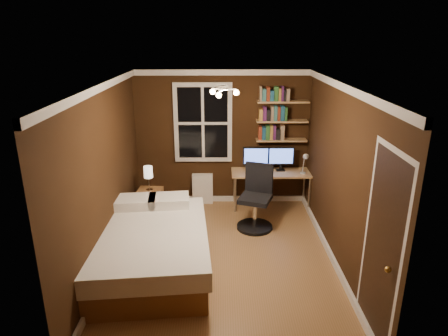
{
  "coord_description": "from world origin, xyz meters",
  "views": [
    {
      "loc": [
        -0.02,
        -5.08,
        3.11
      ],
      "look_at": [
        0.02,
        0.45,
        1.23
      ],
      "focal_mm": 32.0,
      "sensor_mm": 36.0,
      "label": 1
    }
  ],
  "objects_px": {
    "monitor_right": "(281,159)",
    "desk_lamp": "(305,163)",
    "radiator": "(203,189)",
    "desk": "(271,175)",
    "nightstand": "(150,204)",
    "bed": "(150,248)",
    "office_chair": "(256,204)",
    "bedside_lamp": "(149,178)",
    "monitor_left": "(256,159)"
  },
  "relations": [
    {
      "from": "monitor_left",
      "to": "office_chair",
      "type": "bearing_deg",
      "value": -93.87
    },
    {
      "from": "radiator",
      "to": "monitor_right",
      "type": "distance_m",
      "value": 1.59
    },
    {
      "from": "desk",
      "to": "monitor_right",
      "type": "height_order",
      "value": "monitor_right"
    },
    {
      "from": "nightstand",
      "to": "desk",
      "type": "distance_m",
      "value": 2.25
    },
    {
      "from": "bed",
      "to": "radiator",
      "type": "bearing_deg",
      "value": 68.94
    },
    {
      "from": "monitor_left",
      "to": "radiator",
      "type": "bearing_deg",
      "value": 173.5
    },
    {
      "from": "bed",
      "to": "monitor_right",
      "type": "height_order",
      "value": "monitor_right"
    },
    {
      "from": "monitor_left",
      "to": "office_chair",
      "type": "distance_m",
      "value": 1.03
    },
    {
      "from": "bed",
      "to": "office_chair",
      "type": "xyz_separation_m",
      "value": [
        1.56,
        1.23,
        0.11
      ]
    },
    {
      "from": "radiator",
      "to": "desk",
      "type": "xyz_separation_m",
      "value": [
        1.28,
        -0.19,
        0.34
      ]
    },
    {
      "from": "nightstand",
      "to": "monitor_left",
      "type": "distance_m",
      "value": 2.06
    },
    {
      "from": "desk",
      "to": "monitor_left",
      "type": "relative_size",
      "value": 3.03
    },
    {
      "from": "bed",
      "to": "desk_lamp",
      "type": "xyz_separation_m",
      "value": [
        2.46,
        1.87,
        0.6
      ]
    },
    {
      "from": "nightstand",
      "to": "desk_lamp",
      "type": "height_order",
      "value": "desk_lamp"
    },
    {
      "from": "bedside_lamp",
      "to": "monitor_left",
      "type": "bearing_deg",
      "value": 15.64
    },
    {
      "from": "bed",
      "to": "office_chair",
      "type": "distance_m",
      "value": 1.99
    },
    {
      "from": "nightstand",
      "to": "radiator",
      "type": "relative_size",
      "value": 0.9
    },
    {
      "from": "nightstand",
      "to": "office_chair",
      "type": "height_order",
      "value": "office_chair"
    },
    {
      "from": "monitor_right",
      "to": "monitor_left",
      "type": "bearing_deg",
      "value": 180.0
    },
    {
      "from": "office_chair",
      "to": "bed",
      "type": "bearing_deg",
      "value": -122.14
    },
    {
      "from": "bedside_lamp",
      "to": "radiator",
      "type": "height_order",
      "value": "bedside_lamp"
    },
    {
      "from": "bedside_lamp",
      "to": "monitor_right",
      "type": "height_order",
      "value": "monitor_right"
    },
    {
      "from": "bed",
      "to": "nightstand",
      "type": "relative_size",
      "value": 4.44
    },
    {
      "from": "office_chair",
      "to": "bedside_lamp",
      "type": "bearing_deg",
      "value": -171.82
    },
    {
      "from": "monitor_right",
      "to": "desk_lamp",
      "type": "xyz_separation_m",
      "value": [
        0.38,
        -0.25,
        -0.01
      ]
    },
    {
      "from": "bed",
      "to": "nightstand",
      "type": "height_order",
      "value": "bed"
    },
    {
      "from": "nightstand",
      "to": "monitor_right",
      "type": "bearing_deg",
      "value": 16.29
    },
    {
      "from": "office_chair",
      "to": "desk_lamp",
      "type": "bearing_deg",
      "value": 55.35
    },
    {
      "from": "office_chair",
      "to": "desk",
      "type": "bearing_deg",
      "value": 87.0
    },
    {
      "from": "bed",
      "to": "bedside_lamp",
      "type": "distance_m",
      "value": 1.67
    },
    {
      "from": "radiator",
      "to": "desk_lamp",
      "type": "bearing_deg",
      "value": -11.2
    },
    {
      "from": "nightstand",
      "to": "radiator",
      "type": "xyz_separation_m",
      "value": [
        0.89,
        0.64,
        0.03
      ]
    },
    {
      "from": "bed",
      "to": "monitor_right",
      "type": "xyz_separation_m",
      "value": [
        2.08,
        2.13,
        0.6
      ]
    },
    {
      "from": "bed",
      "to": "monitor_left",
      "type": "bearing_deg",
      "value": 47.29
    },
    {
      "from": "monitor_right",
      "to": "desk_lamp",
      "type": "height_order",
      "value": "monitor_right"
    },
    {
      "from": "desk",
      "to": "monitor_left",
      "type": "xyz_separation_m",
      "value": [
        -0.28,
        0.07,
        0.29
      ]
    },
    {
      "from": "monitor_right",
      "to": "bedside_lamp",
      "type": "bearing_deg",
      "value": -167.31
    },
    {
      "from": "monitor_right",
      "to": "nightstand",
      "type": "bearing_deg",
      "value": -167.31
    },
    {
      "from": "radiator",
      "to": "monitor_right",
      "type": "bearing_deg",
      "value": -4.46
    },
    {
      "from": "desk_lamp",
      "to": "office_chair",
      "type": "relative_size",
      "value": 0.41
    },
    {
      "from": "desk",
      "to": "monitor_right",
      "type": "distance_m",
      "value": 0.34
    },
    {
      "from": "desk",
      "to": "monitor_left",
      "type": "bearing_deg",
      "value": 165.62
    },
    {
      "from": "bedside_lamp",
      "to": "desk_lamp",
      "type": "relative_size",
      "value": 0.99
    },
    {
      "from": "bedside_lamp",
      "to": "desk_lamp",
      "type": "xyz_separation_m",
      "value": [
        2.73,
        0.28,
        0.18
      ]
    },
    {
      "from": "bedside_lamp",
      "to": "desk",
      "type": "relative_size",
      "value": 0.3
    },
    {
      "from": "desk_lamp",
      "to": "nightstand",
      "type": "bearing_deg",
      "value": -174.19
    },
    {
      "from": "desk",
      "to": "office_chair",
      "type": "distance_m",
      "value": 0.92
    },
    {
      "from": "bed",
      "to": "radiator",
      "type": "xyz_separation_m",
      "value": [
        0.63,
        2.24,
        -0.03
      ]
    },
    {
      "from": "bedside_lamp",
      "to": "monitor_left",
      "type": "height_order",
      "value": "monitor_left"
    },
    {
      "from": "monitor_right",
      "to": "radiator",
      "type": "bearing_deg",
      "value": 175.54
    }
  ]
}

